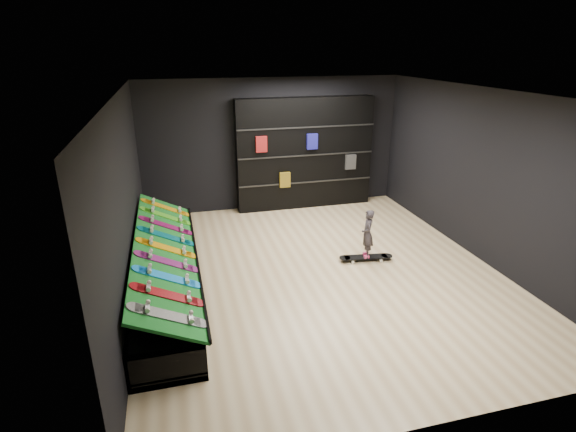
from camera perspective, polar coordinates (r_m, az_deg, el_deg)
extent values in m
cube|color=beige|center=(7.85, 3.93, -7.00)|extent=(6.00, 7.00, 0.01)
cube|color=white|center=(6.97, 4.56, 15.34)|extent=(6.00, 7.00, 0.01)
cube|color=black|center=(10.53, -1.95, 9.05)|extent=(6.00, 0.02, 3.00)
cube|color=black|center=(4.39, 19.25, -10.13)|extent=(6.00, 0.02, 3.00)
cube|color=black|center=(6.94, -19.94, 1.40)|extent=(0.02, 7.00, 3.00)
cube|color=black|center=(8.69, 23.38, 4.73)|extent=(0.02, 7.00, 3.00)
cube|color=#0E5A18|center=(7.20, -15.22, -4.15)|extent=(0.92, 4.50, 0.46)
cube|color=black|center=(10.59, 2.13, 7.93)|extent=(3.22, 0.38, 2.57)
imported|color=black|center=(8.16, 9.98, -3.38)|extent=(0.19, 0.23, 0.53)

